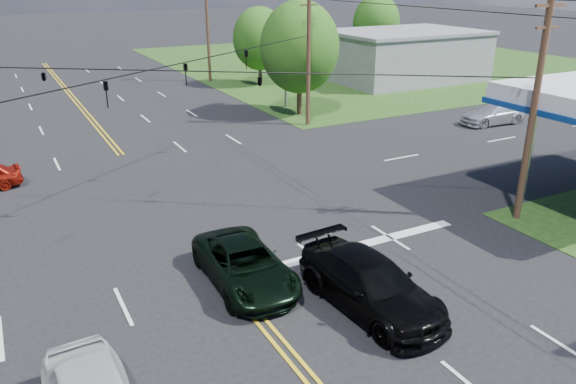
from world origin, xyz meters
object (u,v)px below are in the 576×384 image
retail_ne (403,57)px  tree_far_r (376,23)px  suv_black (370,284)px  tree_right_b (260,39)px  tree_right_a (300,47)px  pole_ne (309,52)px  pickup_dkgreen (245,265)px  pole_se (534,105)px  pole_right_far (207,26)px

retail_ne → tree_far_r: (4.00, 10.00, 2.34)m
suv_black → tree_right_b: bearing=65.5°
tree_right_a → suv_black: (-10.64, -23.64, -4.05)m
pole_ne → pickup_dkgreen: size_ratio=1.85×
pole_se → retail_ne: bearing=59.6°
pole_se → pickup_dkgreen: 13.20m
pole_se → tree_right_a: size_ratio=1.16×
tree_right_a → tree_right_b: bearing=78.2°
pole_right_far → tree_right_a: (1.00, -16.00, -0.30)m
pole_right_far → tree_right_a: size_ratio=1.22×
tree_right_a → tree_right_b: size_ratio=1.15×
pole_se → tree_far_r: 44.30m
pole_ne → tree_far_r: bearing=45.0°
pole_right_far → pickup_dkgreen: bearing=-108.9°
tree_far_r → pickup_dkgreen: size_ratio=1.48×
retail_ne → pole_right_far: size_ratio=1.40×
pole_se → suv_black: 10.80m
pole_right_far → suv_black: pole_right_far is taller
retail_ne → tree_far_r: 11.02m
retail_ne → tree_right_b: (-13.50, 4.00, 2.02)m
pickup_dkgreen → pole_ne: bearing=56.5°
tree_right_a → pickup_dkgreen: (-13.50, -20.50, -4.15)m
pole_right_far → suv_black: 41.03m
pole_ne → tree_right_a: bearing=71.6°
pole_se → pole_ne: size_ratio=1.00×
pole_se → pole_right_far: pole_right_far is taller
retail_ne → tree_right_b: size_ratio=1.98×
tree_far_r → suv_black: 51.83m
retail_ne → pickup_dkgreen: bearing=-136.0°
tree_right_b → tree_far_r: size_ratio=0.93×
pole_se → pole_ne: bearing=90.0°
retail_ne → pole_ne: bearing=-147.1°
pole_se → pole_right_far: (0.00, 37.00, 0.25)m
pole_ne → pickup_dkgreen: bearing=-125.5°
tree_far_r → suv_black: tree_far_r is taller
retail_ne → pole_ne: (-17.00, -11.00, 2.72)m
retail_ne → suv_black: bearing=-130.1°
pole_ne → pole_right_far: bearing=90.0°
pickup_dkgreen → pole_right_far: bearing=73.1°
retail_ne → pole_right_far: pole_right_far is taller
pole_right_far → tree_far_r: pole_right_far is taller
pole_right_far → tree_far_r: size_ratio=1.31×
pole_ne → tree_right_a: size_ratio=1.16×
tree_right_a → pickup_dkgreen: bearing=-123.4°
tree_right_b → tree_far_r: 18.50m
tree_far_r → pole_se: bearing=-118.3°
retail_ne → tree_far_r: tree_far_r is taller
tree_right_a → tree_far_r: size_ratio=1.07×
pole_se → tree_right_a: (1.00, 21.00, -0.05)m
retail_ne → tree_right_a: tree_right_a is taller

